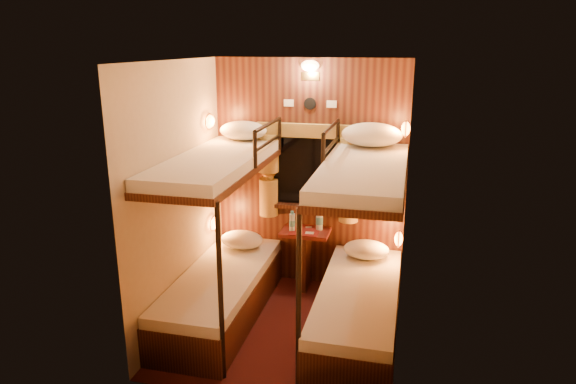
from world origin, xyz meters
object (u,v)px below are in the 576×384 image
(bunk_left, at_px, (221,262))
(bottle_left, at_px, (292,222))
(bunk_right, at_px, (359,276))
(bottle_right, at_px, (319,219))
(table, at_px, (305,251))

(bunk_left, height_order, bottle_left, bunk_left)
(bunk_right, height_order, bottle_right, bunk_right)
(table, relative_size, bottle_left, 3.05)
(bunk_left, height_order, bunk_right, same)
(bottle_right, bearing_deg, table, -156.17)
(bunk_right, xyz_separation_m, bottle_right, (-0.51, 0.84, 0.20))
(bottle_left, bearing_deg, bottle_right, 19.71)
(table, relative_size, bottle_right, 2.49)
(bunk_left, relative_size, bunk_right, 1.00)
(bunk_left, bearing_deg, bottle_right, 47.00)
(bunk_left, distance_m, bunk_right, 1.30)
(bottle_left, distance_m, bottle_right, 0.29)
(bunk_right, height_order, table, bunk_right)
(bunk_left, relative_size, bottle_left, 8.85)
(bunk_left, distance_m, bottle_left, 0.92)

